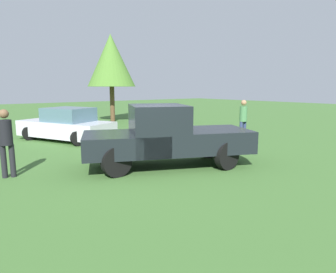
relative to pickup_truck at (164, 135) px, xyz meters
The scene contains 6 objects.
ground_plane 1.03m from the pickup_truck, 155.06° to the left, with size 80.00×80.00×0.00m, color #3D662D.
pickup_truck is the anchor object (origin of this frame).
sedan_near 6.24m from the pickup_truck, 97.13° to the left, with size 3.44×4.73×1.46m.
person_bystander 4.21m from the pickup_truck, 157.49° to the left, with size 0.39×0.39×1.79m.
person_visitor 5.41m from the pickup_truck, 13.11° to the left, with size 0.37×0.37×1.81m.
tree_back_right 12.86m from the pickup_truck, 69.63° to the left, with size 3.23×3.23×5.89m.
Camera 1 is at (-4.83, -7.02, 2.34)m, focal length 31.45 mm.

